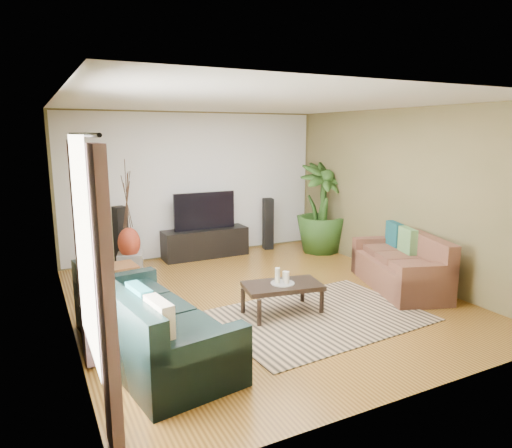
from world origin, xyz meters
TOP-DOWN VIEW (x-y plane):
  - floor at (0.00, 0.00)m, footprint 5.50×5.50m
  - ceiling at (0.00, 0.00)m, footprint 5.50×5.50m
  - wall_back at (0.00, 2.75)m, footprint 5.00×0.00m
  - wall_front at (0.00, -2.75)m, footprint 5.00×0.00m
  - wall_left at (-2.50, 0.00)m, footprint 0.00×5.50m
  - wall_right at (2.50, 0.00)m, footprint 0.00×5.50m
  - backwall_panel at (0.00, 2.74)m, footprint 4.90×0.00m
  - window_pane at (-2.48, -1.60)m, footprint 0.00×1.80m
  - curtain_near at (-2.43, -2.35)m, footprint 0.08×0.35m
  - curtain_far at (-2.43, -0.85)m, footprint 0.08×0.35m
  - curtain_rod at (-2.43, -1.60)m, footprint 0.03×1.90m
  - sofa_left at (-1.79, -0.90)m, footprint 1.33×2.42m
  - sofa_right at (2.07, -0.49)m, footprint 1.32×1.96m
  - area_rug at (0.36, -0.89)m, footprint 2.71×2.01m
  - coffee_table at (-0.01, -0.58)m, footprint 1.07×0.71m
  - candle_tray at (-0.01, -0.58)m, footprint 0.31×0.31m
  - candle_tall at (-0.07, -0.55)m, footprint 0.06×0.06m
  - candle_mid at (0.03, -0.62)m, footprint 0.06×0.06m
  - candle_short at (0.06, -0.52)m, footprint 0.06×0.06m
  - tv_stand at (0.08, 2.50)m, footprint 1.61×0.49m
  - television at (0.08, 2.50)m, footprint 1.18×0.06m
  - speaker_left at (-1.46, 2.50)m, footprint 0.24×0.26m
  - speaker_right at (1.43, 2.50)m, footprint 0.22×0.24m
  - potted_plant at (2.25, 1.83)m, footprint 1.06×1.06m
  - plant_pot at (2.25, 1.83)m, footprint 0.32×0.32m
  - pedestal at (-1.45, 1.89)m, footprint 0.48×0.48m
  - vase at (-1.45, 1.89)m, footprint 0.36×0.36m
  - side_table at (-1.77, 1.00)m, footprint 0.48×0.48m

SIDE VIEW (x-z plane):
  - floor at x=0.00m, z-range 0.00..0.00m
  - area_rug at x=0.36m, z-range 0.00..0.01m
  - plant_pot at x=2.25m, z-range 0.00..0.25m
  - pedestal at x=-1.45m, z-range 0.00..0.39m
  - coffee_table at x=-0.01m, z-range 0.00..0.41m
  - side_table at x=-1.77m, z-range 0.00..0.47m
  - tv_stand at x=0.08m, z-range 0.00..0.54m
  - candle_tray at x=-0.01m, z-range 0.41..0.42m
  - sofa_left at x=-1.79m, z-range 0.00..0.85m
  - sofa_right at x=2.07m, z-range 0.00..0.85m
  - candle_short at x=0.06m, z-range 0.42..0.55m
  - candle_mid at x=0.03m, z-range 0.42..0.57m
  - speaker_right at x=1.43m, z-range 0.00..1.03m
  - candle_tall at x=-0.07m, z-range 0.42..0.62m
  - speaker_left at x=-1.46m, z-range 0.00..1.08m
  - vase at x=-1.45m, z-range 0.32..0.82m
  - potted_plant at x=2.25m, z-range 0.00..1.75m
  - television at x=0.08m, z-range 0.54..1.23m
  - curtain_near at x=-2.43m, z-range 0.05..2.25m
  - curtain_far at x=-2.43m, z-range 0.05..2.25m
  - wall_left at x=-2.50m, z-range -1.40..4.10m
  - wall_right at x=2.50m, z-range -1.40..4.10m
  - wall_back at x=0.00m, z-range -1.15..3.85m
  - wall_front at x=0.00m, z-range -1.15..3.85m
  - backwall_panel at x=0.00m, z-range -1.10..3.80m
  - window_pane at x=-2.48m, z-range 0.50..2.30m
  - curtain_rod at x=-2.43m, z-range 2.28..2.31m
  - ceiling at x=0.00m, z-range 2.70..2.70m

